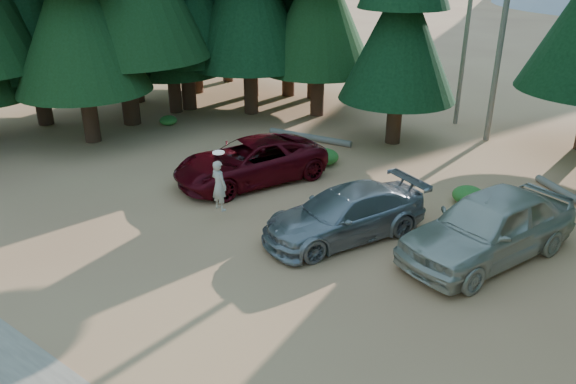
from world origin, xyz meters
name	(u,v)px	position (x,y,z in m)	size (l,w,h in m)	color
ground	(256,279)	(0.00, 0.00, 0.00)	(160.00, 160.00, 0.00)	#B8744E
forest_belt_north	(472,133)	(0.00, 15.00, 0.00)	(36.00, 7.00, 22.00)	black
forest_belt_west	(54,129)	(-15.50, 4.00, 0.00)	(6.00, 22.00, 22.00)	black
snag_back	(469,13)	(-1.20, 16.00, 5.00)	(0.20, 0.20, 10.00)	#70655A
red_pickup	(250,161)	(-4.31, 4.81, 0.76)	(2.51, 5.45, 1.51)	#52070F
silver_minivan_center	(345,214)	(0.55, 3.30, 0.72)	(2.01, 4.96, 1.44)	gray
silver_minivan_right	(489,226)	(4.21, 4.64, 0.93)	(2.19, 5.44, 1.85)	beige
frisbee_player	(219,185)	(-3.14, 2.03, 1.09)	(0.63, 0.46, 1.86)	beige
log_left	(310,137)	(-5.24, 9.78, 0.14)	(0.28, 0.28, 3.88)	#70655A
log_mid	(568,195)	(5.10, 10.04, 0.13)	(0.26, 0.26, 3.11)	#70655A
shrub_far_left	(273,157)	(-4.77, 6.66, 0.28)	(1.02, 1.02, 0.56)	#216F25
shrub_left	(324,157)	(-3.15, 7.81, 0.30)	(1.08, 1.08, 0.60)	#216F25
shrub_center_left	(387,192)	(0.35, 6.26, 0.29)	(1.04, 1.04, 0.57)	#216F25
shrub_center_right	(509,195)	(3.57, 8.70, 0.22)	(0.80, 0.80, 0.44)	#216F25
shrub_right	(468,195)	(2.58, 7.68, 0.28)	(1.03, 1.03, 0.57)	#216F25
shrub_edge_west	(168,120)	(-11.79, 7.61, 0.22)	(0.81, 0.81, 0.45)	#216F25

